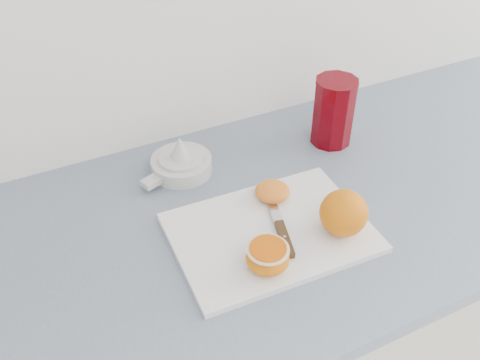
{
  "coord_description": "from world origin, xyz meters",
  "views": [
    {
      "loc": [
        -0.42,
        1.06,
        1.56
      ],
      "look_at": [
        -0.1,
        1.72,
        0.96
      ],
      "focal_mm": 40.0,
      "sensor_mm": 36.0,
      "label": 1
    }
  ],
  "objects_px": {
    "counter": "(303,328)",
    "red_tumbler": "(333,114)",
    "citrus_juicer": "(181,162)",
    "half_orange": "(268,257)",
    "cutting_board": "(271,233)"
  },
  "relations": [
    {
      "from": "counter",
      "to": "red_tumbler",
      "type": "height_order",
      "value": "red_tumbler"
    },
    {
      "from": "red_tumbler",
      "to": "counter",
      "type": "bearing_deg",
      "value": -129.47
    },
    {
      "from": "citrus_juicer",
      "to": "red_tumbler",
      "type": "bearing_deg",
      "value": -6.95
    },
    {
      "from": "half_orange",
      "to": "red_tumbler",
      "type": "height_order",
      "value": "red_tumbler"
    },
    {
      "from": "citrus_juicer",
      "to": "red_tumbler",
      "type": "xyz_separation_m",
      "value": [
        0.33,
        -0.04,
        0.05
      ]
    },
    {
      "from": "cutting_board",
      "to": "red_tumbler",
      "type": "height_order",
      "value": "red_tumbler"
    },
    {
      "from": "counter",
      "to": "half_orange",
      "type": "height_order",
      "value": "half_orange"
    },
    {
      "from": "citrus_juicer",
      "to": "cutting_board",
      "type": "bearing_deg",
      "value": -72.68
    },
    {
      "from": "half_orange",
      "to": "red_tumbler",
      "type": "xyz_separation_m",
      "value": [
        0.3,
        0.27,
        0.03
      ]
    },
    {
      "from": "cutting_board",
      "to": "red_tumbler",
      "type": "xyz_separation_m",
      "value": [
        0.26,
        0.2,
        0.06
      ]
    },
    {
      "from": "half_orange",
      "to": "cutting_board",
      "type": "bearing_deg",
      "value": 57.48
    },
    {
      "from": "citrus_juicer",
      "to": "red_tumbler",
      "type": "distance_m",
      "value": 0.34
    },
    {
      "from": "citrus_juicer",
      "to": "half_orange",
      "type": "bearing_deg",
      "value": -84.67
    },
    {
      "from": "counter",
      "to": "red_tumbler",
      "type": "xyz_separation_m",
      "value": [
        0.11,
        0.14,
        0.51
      ]
    },
    {
      "from": "cutting_board",
      "to": "half_orange",
      "type": "relative_size",
      "value": 4.78
    }
  ]
}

